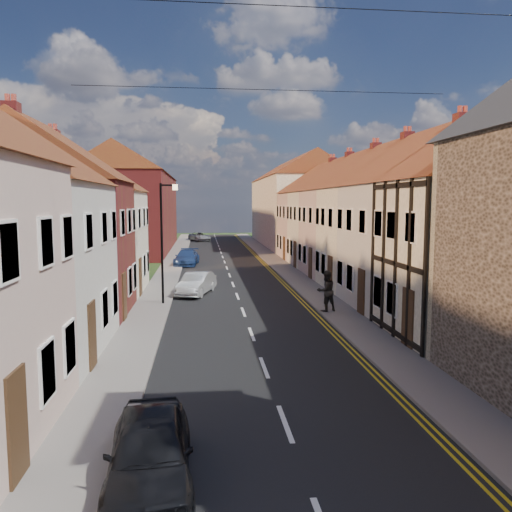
{
  "coord_description": "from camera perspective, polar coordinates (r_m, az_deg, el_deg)",
  "views": [
    {
      "loc": [
        -1.88,
        -5.08,
        5.18
      ],
      "look_at": [
        1.06,
        22.27,
        2.21
      ],
      "focal_mm": 35.0,
      "sensor_mm": 36.0,
      "label": 1
    }
  ],
  "objects": [
    {
      "name": "block_left_far",
      "position": [
        55.58,
        -13.89,
        6.09
      ],
      "size": [
        8.3,
        24.2,
        10.5
      ],
      "color": "maroon",
      "rests_on": "ground"
    },
    {
      "name": "car_near",
      "position": [
        9.98,
        -12.03,
        -20.97
      ],
      "size": [
        1.77,
        3.91,
        1.3
      ],
      "primitive_type": "imported",
      "rotation": [
        0.0,
        0.0,
        0.06
      ],
      "color": "black",
      "rests_on": "ground"
    },
    {
      "name": "car_mid",
      "position": [
        28.31,
        -6.82,
        -3.15
      ],
      "size": [
        2.36,
        4.0,
        1.25
      ],
      "primitive_type": "imported",
      "rotation": [
        0.0,
        0.0,
        -0.29
      ],
      "color": "#AEB1B6",
      "rests_on": "ground"
    },
    {
      "name": "pavement_left",
      "position": [
        35.54,
        -10.15,
        -2.22
      ],
      "size": [
        1.8,
        90.0,
        0.12
      ],
      "primitive_type": "cube",
      "color": "slate",
      "rests_on": "ground"
    },
    {
      "name": "cottage_l_pink",
      "position": [
        29.88,
        -20.57,
        4.21
      ],
      "size": [
        8.3,
        6.3,
        8.8
      ],
      "color": "white",
      "rests_on": "ground"
    },
    {
      "name": "pavement_right",
      "position": [
        36.0,
        3.97,
        -2.03
      ],
      "size": [
        1.8,
        90.0,
        0.12
      ],
      "primitive_type": "cube",
      "color": "slate",
      "rests_on": "ground"
    },
    {
      "name": "lamppost",
      "position": [
        25.21,
        -10.53,
        2.32
      ],
      "size": [
        0.88,
        0.15,
        6.0
      ],
      "color": "black",
      "rests_on": "pavement_left"
    },
    {
      "name": "cottage_l_brick_mid",
      "position": [
        24.3,
        -23.98,
        4.08
      ],
      "size": [
        8.3,
        5.7,
        9.1
      ],
      "color": "maroon",
      "rests_on": "ground"
    },
    {
      "name": "cottage_r_white_far",
      "position": [
        40.94,
        9.75,
        5.09
      ],
      "size": [
        8.3,
        5.2,
        9.0
      ],
      "color": "white",
      "rests_on": "ground"
    },
    {
      "name": "cottage_r_pink",
      "position": [
        35.78,
        12.12,
        4.89
      ],
      "size": [
        8.3,
        6.0,
        9.0
      ],
      "color": "#C4A89B",
      "rests_on": "ground"
    },
    {
      "name": "cottage_r_white_near",
      "position": [
        25.74,
        19.66,
        4.23
      ],
      "size": [
        8.3,
        6.0,
        9.0
      ],
      "color": "beige",
      "rests_on": "ground"
    },
    {
      "name": "pedestrian_right",
      "position": [
        23.49,
        8.02,
        -3.96
      ],
      "size": [
        1.1,
        0.97,
        1.91
      ],
      "primitive_type": "imported",
      "rotation": [
        0.0,
        0.0,
        3.44
      ],
      "color": "black",
      "rests_on": "pavement_right"
    },
    {
      "name": "cottage_r_cream_far",
      "position": [
        46.16,
        7.91,
        5.22
      ],
      "size": [
        8.3,
        6.0,
        9.0
      ],
      "color": "#C4A89B",
      "rests_on": "ground"
    },
    {
      "name": "cottage_r_cream_mid",
      "position": [
        30.69,
        15.27,
        4.63
      ],
      "size": [
        8.3,
        5.2,
        9.0
      ],
      "color": "white",
      "rests_on": "ground"
    },
    {
      "name": "car_distant",
      "position": [
        67.2,
        -6.46,
        2.21
      ],
      "size": [
        3.36,
        4.78,
        1.21
      ],
      "primitive_type": "imported",
      "rotation": [
        0.0,
        0.0,
        0.34
      ],
      "color": "#93969A",
      "rests_on": "ground"
    },
    {
      "name": "car_far",
      "position": [
        41.55,
        -7.92,
        -0.18
      ],
      "size": [
        2.21,
        4.54,
        1.27
      ],
      "primitive_type": "imported",
      "rotation": [
        0.0,
        0.0,
        -0.1
      ],
      "color": "navy",
      "rests_on": "ground"
    },
    {
      "name": "road",
      "position": [
        35.51,
        -3.04,
        -2.22
      ],
      "size": [
        7.0,
        90.0,
        0.02
      ],
      "primitive_type": "cube",
      "color": "black",
      "rests_on": "ground"
    },
    {
      "name": "block_right_far",
      "position": [
        61.11,
        4.43,
        6.24
      ],
      "size": [
        8.3,
        24.2,
        10.5
      ],
      "color": "white",
      "rests_on": "ground"
    },
    {
      "name": "cottage_r_tudor",
      "position": [
        20.99,
        25.99,
        3.59
      ],
      "size": [
        8.3,
        5.2,
        9.0
      ],
      "color": "white",
      "rests_on": "ground"
    }
  ]
}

